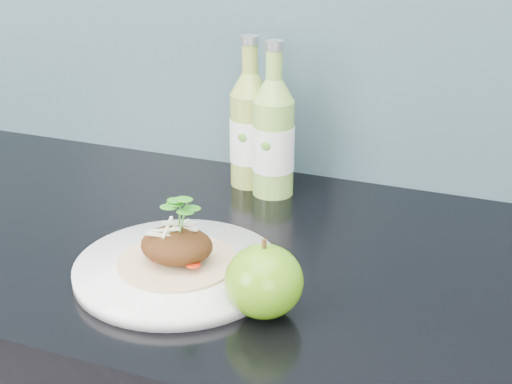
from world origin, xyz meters
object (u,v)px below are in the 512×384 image
cider_bottle_left (250,130)px  cider_bottle_right (273,138)px  green_apple (264,281)px  dinner_plate (178,269)px

cider_bottle_left → cider_bottle_right: (0.05, -0.02, 0.00)m
green_apple → cider_bottle_right: (-0.11, 0.33, 0.05)m
dinner_plate → cider_bottle_right: 0.30m
green_apple → cider_bottle_right: bearing=108.9°
dinner_plate → green_apple: (0.13, -0.04, 0.03)m
cider_bottle_left → cider_bottle_right: size_ratio=1.00×
green_apple → cider_bottle_right: cider_bottle_right is taller
green_apple → cider_bottle_left: bearing=114.5°
green_apple → cider_bottle_left: cider_bottle_left is taller
green_apple → dinner_plate: bearing=161.9°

